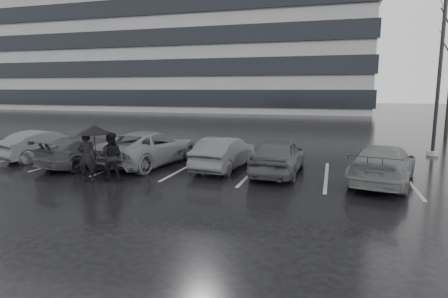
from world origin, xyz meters
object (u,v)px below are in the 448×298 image
object	(u,v)px
car_east	(383,164)
car_main	(278,156)
car_west_a	(224,153)
car_west_c	(89,150)
car_west_d	(46,145)
lamp_post	(440,63)
pedestrian_right	(111,156)
pedestrian_left	(87,157)
car_west_b	(149,148)

from	to	relation	value
car_east	car_main	bearing A→B (deg)	7.36
car_west_a	car_west_c	size ratio (longest dim) A/B	0.90
car_west_d	car_east	bearing A→B (deg)	-164.13
car_west_d	lamp_post	size ratio (longest dim) A/B	0.42
pedestrian_right	lamp_post	xyz separation A→B (m)	(12.18, 8.79, 3.53)
car_west_c	car_east	distance (m)	11.54
car_main	car_east	xyz separation A→B (m)	(3.63, -0.38, -0.03)
car_west_d	pedestrian_left	xyz separation A→B (m)	(4.55, -3.16, 0.21)
car_main	car_east	bearing A→B (deg)	176.65
car_west_d	car_main	bearing A→B (deg)	-162.83
car_west_a	lamp_post	bearing A→B (deg)	-141.25
car_west_a	car_east	xyz separation A→B (m)	(5.85, -0.68, 0.01)
car_west_c	car_west_d	size ratio (longest dim) A/B	1.10
car_main	car_west_b	distance (m)	5.58
car_main	car_west_b	xyz separation A→B (m)	(-5.57, 0.34, 0.02)
pedestrian_right	car_east	bearing A→B (deg)	175.42
car_main	car_east	distance (m)	3.65
car_west_d	car_east	world-z (taller)	same
car_west_d	car_east	size ratio (longest dim) A/B	0.88
pedestrian_right	lamp_post	size ratio (longest dim) A/B	0.18
car_west_b	car_main	bearing A→B (deg)	-174.75
car_east	pedestrian_left	size ratio (longest dim) A/B	2.61
car_west_b	car_east	bearing A→B (deg)	-175.74
pedestrian_left	lamp_post	world-z (taller)	lamp_post
car_east	pedestrian_left	bearing A→B (deg)	28.25
pedestrian_left	lamp_post	distance (m)	16.19
car_west_b	car_west_c	distance (m)	2.52
car_main	pedestrian_left	world-z (taller)	pedestrian_left
car_west_d	car_west_a	bearing A→B (deg)	-161.00
car_west_c	car_west_d	distance (m)	2.95
lamp_post	car_west_b	bearing A→B (deg)	-154.51
car_west_d	lamp_post	distance (m)	18.80
car_west_b	car_east	world-z (taller)	car_west_b
car_west_d	pedestrian_right	distance (m)	5.93
car_west_c	lamp_post	world-z (taller)	lamp_post
pedestrian_right	car_west_d	bearing A→B (deg)	-46.30
car_west_d	car_east	xyz separation A→B (m)	(14.39, -0.54, 0.00)
car_west_c	lamp_post	size ratio (longest dim) A/B	0.46
car_main	car_west_b	world-z (taller)	car_west_b
pedestrian_left	lamp_post	xyz separation A→B (m)	(12.87, 9.17, 3.51)
car_west_c	pedestrian_right	xyz separation A→B (m)	(2.38, -2.03, 0.22)
car_west_a	lamp_post	xyz separation A→B (m)	(8.88, 5.86, 3.74)
car_west_c	car_east	world-z (taller)	car_east
car_west_b	car_east	distance (m)	9.22
car_west_b	pedestrian_right	size ratio (longest dim) A/B	3.01
car_west_c	lamp_post	distance (m)	16.49
car_west_a	car_west_d	size ratio (longest dim) A/B	0.98
car_west_a	pedestrian_left	distance (m)	5.19
car_main	lamp_post	distance (m)	9.79
car_west_a	pedestrian_right	distance (m)	4.42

